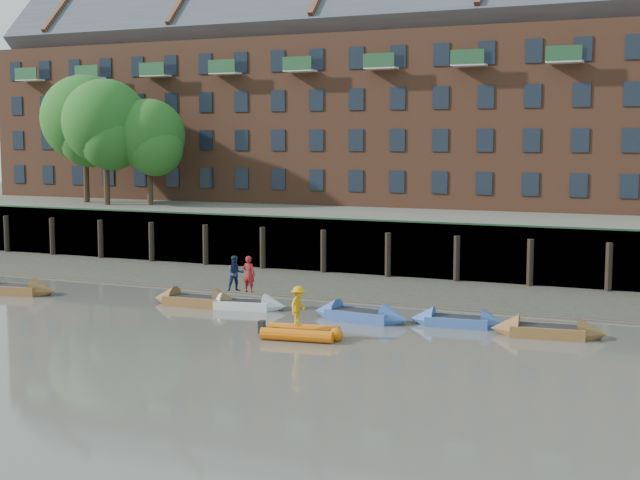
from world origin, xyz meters
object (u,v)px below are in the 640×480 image
Objects in this scene: rowboat_3 at (244,305)px; rib_tender at (304,333)px; rowboat_5 at (458,321)px; person_rib_crew at (298,306)px; rowboat_0 at (14,289)px; person_rower_a at (249,274)px; rowboat_4 at (360,315)px; rowboat_6 at (548,331)px; rowboat_2 at (196,301)px; person_rower_b at (236,274)px.

rowboat_3 is 1.28× the size of rib_tender.
person_rib_crew is (-5.14, -4.90, 1.10)m from rowboat_5.
rowboat_0 is 1.48× the size of rib_tender.
person_rib_crew is at bearing -173.91° from rib_tender.
rowboat_3 is at bearing -3.68° from rowboat_0.
person_rib_crew is at bearing -141.98° from rowboat_5.
rowboat_3 is 10.12m from rowboat_5.
person_rib_crew is (4.98, -4.58, 1.10)m from rowboat_3.
person_rower_a reaches higher than rowboat_5.
rowboat_4 is 1.00× the size of rowboat_6.
person_rower_a reaches higher than rowboat_3.
person_rower_a is 6.66m from person_rib_crew.
rowboat_0 is at bearing -176.64° from rowboat_2.
rowboat_4 is 8.03m from rowboat_6.
rowboat_2 is at bearing 172.50° from rowboat_6.
person_rower_a is at bearing -42.80° from person_rower_b.
rowboat_4 is at bearing -6.23° from rowboat_0.
rowboat_0 is at bearing 178.17° from rowboat_5.
rowboat_2 is at bearing 61.08° from person_rib_crew.
rowboat_2 is at bearing 7.65° from person_rower_a.
person_rib_crew reaches higher than rowboat_2.
rowboat_4 is 6.56m from person_rower_b.
rowboat_5 is 9.98m from person_rower_a.
rib_tender is at bearing -19.64° from rowboat_0.
rowboat_4 is 2.92× the size of person_rib_crew.
rowboat_2 is at bearing 176.49° from rowboat_5.
rowboat_4 is (8.43, -0.13, 0.00)m from rowboat_2.
rowboat_6 is 13.79m from person_rower_a.
rowboat_6 is at bearing -178.66° from person_rower_a.
rowboat_3 is 5.93m from rowboat_4.
rowboat_0 is at bearing 80.88° from person_rib_crew.
rowboat_6 is at bearing 5.95° from rowboat_4.
rowboat_0 is 10.24m from rowboat_2.
person_rib_crew is at bearing -52.39° from rowboat_3.
rowboat_6 is 9.76m from rib_tender.
rowboat_6 is at bearing -7.05° from rowboat_0.
person_rib_crew is at bearing -19.92° from rowboat_0.
rowboat_6 reaches higher than rowboat_3.
person_rower_a reaches higher than rowboat_6.
rowboat_2 is 1.09× the size of rowboat_5.
rib_tender is at bearing -161.16° from rowboat_6.
rib_tender is (5.18, -4.53, 0.03)m from rowboat_3.
person_rower_a is (-13.71, 0.35, 1.41)m from rowboat_6.
person_rib_crew reaches higher than rowboat_3.
rowboat_0 reaches higher than rowboat_4.
person_rower_b is (12.21, 1.30, 1.39)m from rowboat_0.
rowboat_2 is at bearing 146.28° from person_rower_b.
rowboat_3 is 0.90× the size of rowboat_6.
rowboat_5 is 3.88m from rowboat_6.
rowboat_4 reaches higher than rowboat_5.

